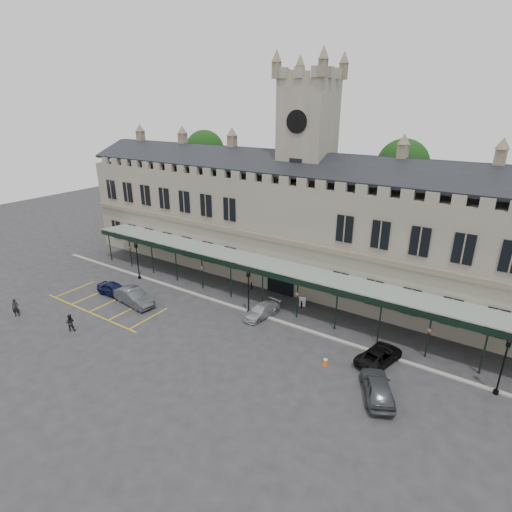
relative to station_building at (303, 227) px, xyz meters
The scene contains 22 objects.
ground 17.17m from the station_building, 90.00° to the right, with size 140.00×140.00×0.00m, color #272629.
station_building is the anchor object (origin of this frame).
clock_tower 6.64m from the station_building, 90.00° to the left, with size 5.60×5.60×24.80m.
canopy 9.37m from the station_building, 90.00° to the right, with size 50.00×4.10×4.30m.
kerb 12.22m from the station_building, 90.00° to the right, with size 60.00×0.40×0.12m, color gray.
parking_markings 23.26m from the station_building, 128.81° to the right, with size 16.00×6.00×0.01m, color gold, non-canonical shape.
tree_behind_left 24.64m from the station_building, 157.55° to the left, with size 6.00×6.00×16.00m.
tree_behind_mid 13.67m from the station_building, 48.65° to the left, with size 6.00×6.00×16.00m.
lamp_post_left 19.82m from the station_building, 146.34° to the right, with size 0.44×0.44×4.65m.
lamp_post_mid 11.27m from the station_building, 92.16° to the right, with size 0.45×0.45×4.72m.
lamp_post_right 24.08m from the station_building, 26.63° to the right, with size 0.45×0.45×4.76m.
traffic_cone 18.20m from the station_building, 56.23° to the right, with size 0.46×0.46×0.73m.
sign_board 9.41m from the station_building, 61.76° to the right, with size 0.62×0.26×1.10m.
bollard_left 9.05m from the station_building, 119.08° to the right, with size 0.15×0.15×0.86m, color black.
bollard_right 9.78m from the station_building, 62.54° to the right, with size 0.14×0.14×0.81m, color black.
car_left_a 22.22m from the station_building, 134.32° to the right, with size 1.71×4.25×1.45m, color black.
car_left_b 20.17m from the station_building, 126.42° to the right, with size 1.77×5.07×1.67m, color #3A3D42.
car_taxi 12.02m from the station_building, 84.53° to the right, with size 1.74×4.29×1.25m, color #A0A2A7.
car_van 18.32m from the station_building, 41.55° to the right, with size 2.14×4.65×1.29m, color black.
car_right_a 21.87m from the station_building, 48.01° to the right, with size 1.92×4.78×1.63m, color #3A3D42.
person_a 31.00m from the station_building, 129.01° to the right, with size 0.68×0.45×1.87m, color black.
person_b 26.14m from the station_building, 118.81° to the right, with size 0.82×0.64×1.68m, color black.
Camera 1 is at (19.62, -23.88, 19.62)m, focal length 28.00 mm.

